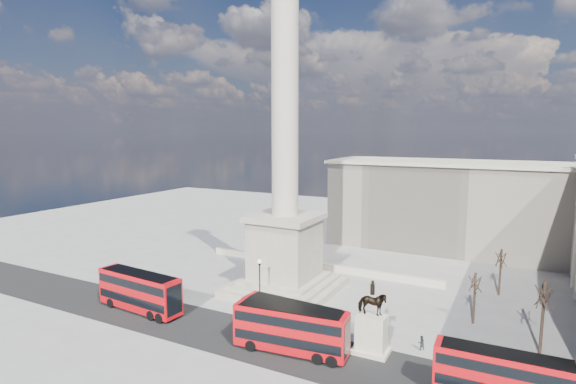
% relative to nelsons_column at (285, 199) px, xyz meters
% --- Properties ---
extents(ground, '(180.00, 180.00, 0.00)m').
position_rel_nelsons_column_xyz_m(ground, '(0.00, -5.00, -12.92)').
color(ground, '#9A9992').
rests_on(ground, ground).
extents(asphalt_road, '(120.00, 9.00, 0.01)m').
position_rel_nelsons_column_xyz_m(asphalt_road, '(5.00, -15.00, -12.91)').
color(asphalt_road, black).
rests_on(asphalt_road, ground).
extents(nelsons_column, '(14.00, 14.00, 49.85)m').
position_rel_nelsons_column_xyz_m(nelsons_column, '(0.00, 0.00, 0.00)').
color(nelsons_column, '#AEA691').
rests_on(nelsons_column, ground).
extents(balustrade_wall, '(40.00, 0.60, 1.10)m').
position_rel_nelsons_column_xyz_m(balustrade_wall, '(0.00, 11.00, -12.37)').
color(balustrade_wall, beige).
rests_on(balustrade_wall, ground).
extents(building_northeast, '(51.00, 17.00, 16.60)m').
position_rel_nelsons_column_xyz_m(building_northeast, '(20.00, 35.00, -4.59)').
color(building_northeast, '#AFA390').
rests_on(building_northeast, ground).
extents(red_bus_a, '(12.24, 3.65, 4.89)m').
position_rel_nelsons_column_xyz_m(red_bus_a, '(-12.35, -14.94, -10.35)').
color(red_bus_a, red).
rests_on(red_bus_a, ground).
extents(red_bus_b, '(11.85, 3.87, 4.72)m').
position_rel_nelsons_column_xyz_m(red_bus_b, '(9.07, -15.63, -10.44)').
color(red_bus_b, red).
rests_on(red_bus_b, ground).
extents(red_bus_c, '(11.46, 3.29, 4.59)m').
position_rel_nelsons_column_xyz_m(red_bus_c, '(8.63, -14.25, -10.51)').
color(red_bus_c, red).
rests_on(red_bus_c, ground).
extents(red_bus_d, '(10.92, 2.88, 4.40)m').
position_rel_nelsons_column_xyz_m(red_bus_d, '(28.37, -15.12, -10.61)').
color(red_bus_d, red).
rests_on(red_bus_d, ground).
extents(victorian_lamp, '(0.54, 0.54, 6.27)m').
position_rel_nelsons_column_xyz_m(victorian_lamp, '(0.14, -7.02, -9.23)').
color(victorian_lamp, black).
rests_on(victorian_lamp, ground).
extents(equestrian_statue, '(3.59, 2.69, 7.59)m').
position_rel_nelsons_column_xyz_m(equestrian_statue, '(16.18, -11.91, -10.32)').
color(equestrian_statue, beige).
rests_on(equestrian_statue, ground).
extents(bare_tree_near, '(1.81, 1.81, 7.92)m').
position_rel_nelsons_column_xyz_m(bare_tree_near, '(31.25, -4.06, -6.68)').
color(bare_tree_near, '#332319').
rests_on(bare_tree_near, ground).
extents(bare_tree_mid, '(1.68, 1.68, 6.38)m').
position_rel_nelsons_column_xyz_m(bare_tree_mid, '(24.57, 0.39, -7.89)').
color(bare_tree_mid, '#332319').
rests_on(bare_tree_mid, ground).
extents(bare_tree_far, '(1.65, 1.65, 6.73)m').
position_rel_nelsons_column_xyz_m(bare_tree_far, '(26.74, 11.85, -7.61)').
color(bare_tree_far, '#332319').
rests_on(bare_tree_far, ground).
extents(pedestrian_walking, '(0.70, 0.65, 1.61)m').
position_rel_nelsons_column_xyz_m(pedestrian_walking, '(24.05, -11.50, -12.11)').
color(pedestrian_walking, '#212426').
rests_on(pedestrian_walking, ground).
extents(pedestrian_standing, '(0.94, 0.89, 1.52)m').
position_rel_nelsons_column_xyz_m(pedestrian_standing, '(20.52, -8.93, -12.16)').
color(pedestrian_standing, '#212426').
rests_on(pedestrian_standing, ground).
extents(pedestrian_crossing, '(0.92, 1.10, 1.76)m').
position_rel_nelsons_column_xyz_m(pedestrian_crossing, '(6.11, -8.10, -12.03)').
color(pedestrian_crossing, '#212426').
rests_on(pedestrian_crossing, ground).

